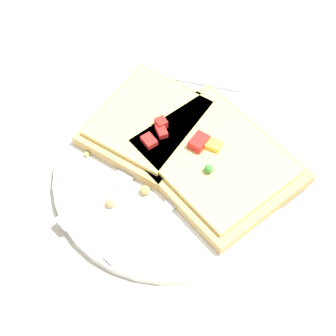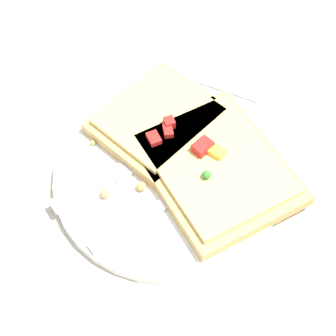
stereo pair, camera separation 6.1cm
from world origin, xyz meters
TOP-DOWN VIEW (x-y plane):
  - ground_plane at (0.00, 0.00)m, footprint 4.00×4.00m
  - plate at (0.00, 0.00)m, footprint 0.25×0.25m
  - fork at (0.02, 0.02)m, footprint 0.19×0.12m
  - knife at (0.02, -0.05)m, footprint 0.17×0.12m
  - pizza_slice_main at (-0.02, 0.05)m, footprint 0.21×0.22m
  - pizza_slice_corner at (-0.06, -0.04)m, footprint 0.17×0.15m
  - crumb_scatter at (0.03, -0.03)m, footprint 0.06×0.10m
  - napkin at (-0.21, 0.01)m, footprint 0.14×0.08m

SIDE VIEW (x-z plane):
  - ground_plane at x=0.00m, z-range 0.00..0.00m
  - napkin at x=-0.21m, z-range 0.00..0.01m
  - plate at x=0.00m, z-range 0.00..0.01m
  - fork at x=0.02m, z-range 0.01..0.02m
  - knife at x=0.02m, z-range 0.01..0.02m
  - crumb_scatter at x=0.03m, z-range 0.01..0.02m
  - pizza_slice_corner at x=-0.06m, z-range 0.01..0.04m
  - pizza_slice_main at x=-0.02m, z-range 0.01..0.04m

